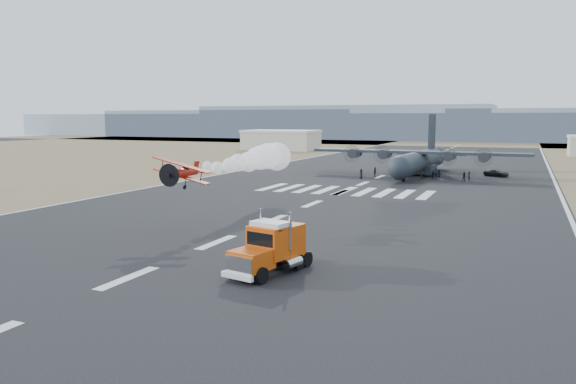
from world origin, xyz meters
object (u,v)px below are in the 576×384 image
Objects in this scene: crew_b at (464,177)px; crew_g at (436,174)px; hangar_left at (281,140)px; support_vehicle at (497,173)px; transport_aircraft at (419,159)px; crew_h at (439,175)px; crew_f at (433,175)px; crew_e at (361,174)px; aerobatic_biplane at (182,172)px; semi_truck at (271,247)px; crew_d at (375,172)px; crew_c at (422,175)px; crew_a at (469,176)px.

crew_g is (-5.04, 2.16, 0.09)m from crew_b.
hangar_left reaches higher than support_vehicle.
transport_aircraft is (58.14, -67.38, -0.41)m from hangar_left.
crew_h is (0.69, -1.12, -0.05)m from crew_g.
crew_b is 1.03× the size of crew_f.
crew_f is at bearing -87.08° from crew_e.
hangar_left is 92.09m from crew_e.
crew_g is (14.89, 58.09, -4.94)m from aerobatic_biplane.
aerobatic_biplane is (-13.17, 8.89, 4.04)m from semi_truck.
aerobatic_biplane is at bearing -70.16° from hangar_left.
aerobatic_biplane is 56.88m from crew_d.
crew_e is 1.02× the size of crew_h.
aerobatic_biplane reaches higher than crew_b.
crew_f is (-10.15, -9.51, 0.16)m from support_vehicle.
support_vehicle is at bearing 68.26° from aerobatic_biplane.
transport_aircraft is at bearing 20.63° from crew_c.
crew_d is at bearing -85.84° from crew_a.
crew_g is (0.44, 0.69, 0.12)m from crew_f.
aerobatic_biplane is at bearing -17.75° from crew_a.
crew_a is at bearing 47.23° from crew_b.
semi_truck is 16.40m from aerobatic_biplane.
crew_a is 18.57m from crew_e.
semi_truck is 63.23m from crew_e.
transport_aircraft is at bearing 133.07° from support_vehicle.
crew_c is at bearing 157.90° from crew_g.
aerobatic_biplane is 0.14× the size of transport_aircraft.
hangar_left is at bearing 45.58° from crew_c.
semi_truck is at bearing -4.34° from crew_a.
crew_f is (12.10, 3.99, -0.09)m from crew_e.
crew_d is (-20.49, -10.39, 0.30)m from support_vehicle.
crew_e is at bearing -57.39° from hangar_left.
support_vehicle is at bearing -16.58° from crew_g.
semi_truck is 72.51m from transport_aircraft.
crew_d is at bearing 129.52° from crew_g.
crew_e is at bearing 112.61° from semi_truck.
crew_c is 0.92× the size of crew_e.
crew_c is (-0.53, 65.31, -1.00)m from semi_truck.
semi_truck is at bearing 174.50° from crew_e.
crew_g is at bearing -51.19° from transport_aircraft.
crew_f is at bearing -90.52° from crew_a.
crew_c reaches higher than crew_f.
crew_b is at bearing -49.64° from crew_f.
crew_d is at bearing -44.83° from crew_e.
crew_h is at bearing 100.67° from semi_truck.
hangar_left reaches higher than crew_h.
crew_h is at bearing 151.65° from crew_b.
crew_g is at bearing -79.33° from crew_d.
crew_d is at bearing 110.65° from semi_truck.
semi_truck reaches higher than crew_c.
crew_b is 5.67m from crew_f.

